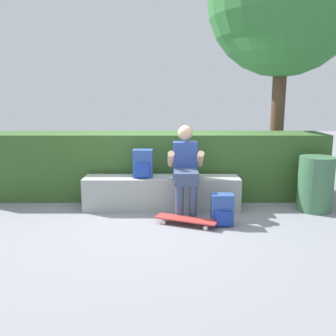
{
  "coord_description": "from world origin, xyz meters",
  "views": [
    {
      "loc": [
        0.09,
        -4.71,
        1.64
      ],
      "look_at": [
        0.07,
        0.44,
        0.59
      ],
      "focal_mm": 38.7,
      "sensor_mm": 36.0,
      "label": 1
    }
  ],
  "objects_px": {
    "person_skater": "(187,167)",
    "trash_bin": "(317,184)",
    "backpack_on_bench": "(144,164)",
    "backpack_on_ground": "(223,210)",
    "skateboard_near_person": "(187,220)",
    "bench_main": "(163,193)"
  },
  "relations": [
    {
      "from": "person_skater",
      "to": "backpack_on_bench",
      "type": "bearing_deg",
      "value": 161.43
    },
    {
      "from": "trash_bin",
      "to": "skateboard_near_person",
      "type": "bearing_deg",
      "value": -161.79
    },
    {
      "from": "person_skater",
      "to": "skateboard_near_person",
      "type": "bearing_deg",
      "value": -91.11
    },
    {
      "from": "skateboard_near_person",
      "to": "backpack_on_ground",
      "type": "distance_m",
      "value": 0.48
    },
    {
      "from": "skateboard_near_person",
      "to": "backpack_on_bench",
      "type": "distance_m",
      "value": 1.09
    },
    {
      "from": "backpack_on_ground",
      "to": "bench_main",
      "type": "bearing_deg",
      "value": 139.01
    },
    {
      "from": "skateboard_near_person",
      "to": "trash_bin",
      "type": "distance_m",
      "value": 2.0
    },
    {
      "from": "person_skater",
      "to": "backpack_on_ground",
      "type": "bearing_deg",
      "value": -46.14
    },
    {
      "from": "bench_main",
      "to": "backpack_on_ground",
      "type": "height_order",
      "value": "bench_main"
    },
    {
      "from": "bench_main",
      "to": "backpack_on_bench",
      "type": "height_order",
      "value": "backpack_on_bench"
    },
    {
      "from": "backpack_on_ground",
      "to": "trash_bin",
      "type": "bearing_deg",
      "value": 22.69
    },
    {
      "from": "backpack_on_ground",
      "to": "skateboard_near_person",
      "type": "bearing_deg",
      "value": -176.87
    },
    {
      "from": "skateboard_near_person",
      "to": "bench_main",
      "type": "bearing_deg",
      "value": 114.61
    },
    {
      "from": "bench_main",
      "to": "backpack_on_bench",
      "type": "bearing_deg",
      "value": -178.0
    },
    {
      "from": "skateboard_near_person",
      "to": "trash_bin",
      "type": "xyz_separation_m",
      "value": [
        1.88,
        0.62,
        0.32
      ]
    },
    {
      "from": "person_skater",
      "to": "trash_bin",
      "type": "relative_size",
      "value": 1.56
    },
    {
      "from": "bench_main",
      "to": "backpack_on_bench",
      "type": "distance_m",
      "value": 0.51
    },
    {
      "from": "bench_main",
      "to": "person_skater",
      "type": "distance_m",
      "value": 0.58
    },
    {
      "from": "bench_main",
      "to": "trash_bin",
      "type": "bearing_deg",
      "value": -2.3
    },
    {
      "from": "skateboard_near_person",
      "to": "backpack_on_ground",
      "type": "xyz_separation_m",
      "value": [
        0.46,
        0.03,
        0.12
      ]
    },
    {
      "from": "person_skater",
      "to": "trash_bin",
      "type": "xyz_separation_m",
      "value": [
        1.87,
        0.12,
        -0.27
      ]
    },
    {
      "from": "person_skater",
      "to": "backpack_on_bench",
      "type": "xyz_separation_m",
      "value": [
        -0.6,
        0.2,
        -0.0
      ]
    }
  ]
}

